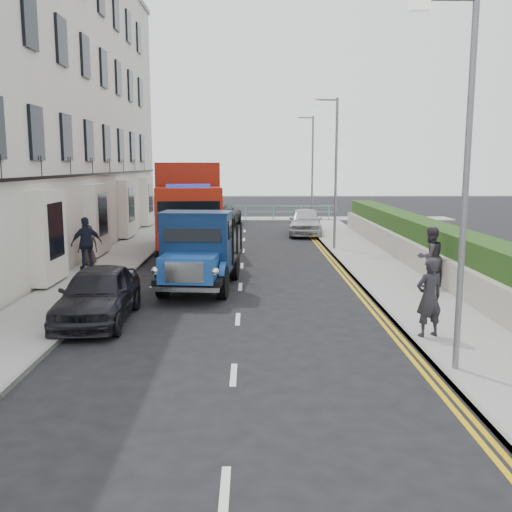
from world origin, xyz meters
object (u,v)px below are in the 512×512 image
object	(u,v)px
parked_car_front	(98,294)
pedestrian_east_near	(429,297)
red_lorry	(188,205)
lamp_mid	(333,165)
lamp_near	(460,166)
lamp_far	(310,165)
bedford_lorry	(198,256)

from	to	relation	value
parked_car_front	pedestrian_east_near	bearing A→B (deg)	-13.66
red_lorry	parked_car_front	distance (m)	11.57
lamp_mid	parked_car_front	size ratio (longest dim) A/B	1.65
lamp_near	red_lorry	size ratio (longest dim) A/B	0.87
lamp_far	pedestrian_east_near	bearing A→B (deg)	-89.47
bedford_lorry	red_lorry	size ratio (longest dim) A/B	0.68
lamp_mid	lamp_far	bearing A→B (deg)	90.00
lamp_mid	red_lorry	size ratio (longest dim) A/B	0.87
lamp_mid	red_lorry	bearing A→B (deg)	-173.98
lamp_mid	pedestrian_east_near	distance (m)	14.23
lamp_near	bedford_lorry	xyz separation A→B (m)	(-5.51, 7.28, -2.83)
lamp_mid	lamp_far	world-z (taller)	same
lamp_mid	red_lorry	world-z (taller)	lamp_mid
lamp_mid	pedestrian_east_near	world-z (taller)	lamp_mid
lamp_near	lamp_mid	distance (m)	16.00
red_lorry	parked_car_front	size ratio (longest dim) A/B	1.91
red_lorry	parked_car_front	world-z (taller)	red_lorry
lamp_near	lamp_far	xyz separation A→B (m)	(0.00, 26.00, 0.00)
lamp_mid	parked_car_front	xyz separation A→B (m)	(-7.78, -12.13, -3.28)
lamp_near	parked_car_front	size ratio (longest dim) A/B	1.65
lamp_far	bedford_lorry	distance (m)	19.72
lamp_near	pedestrian_east_near	size ratio (longest dim) A/B	3.82
lamp_far	parked_car_front	distance (m)	23.68
bedford_lorry	pedestrian_east_near	xyz separation A→B (m)	(5.73, -5.20, -0.13)
bedford_lorry	lamp_mid	bearing A→B (deg)	63.01
bedford_lorry	pedestrian_east_near	distance (m)	7.74
lamp_near	bedford_lorry	bearing A→B (deg)	127.12
red_lorry	pedestrian_east_near	world-z (taller)	red_lorry
lamp_near	lamp_mid	world-z (taller)	same
lamp_far	red_lorry	bearing A→B (deg)	-121.94
lamp_near	parked_car_front	distance (m)	9.28
parked_car_front	bedford_lorry	bearing A→B (deg)	55.28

